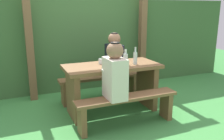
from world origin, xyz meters
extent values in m
plane|color=#3F8C41|center=(0.00, 0.00, 0.00)|extent=(12.00, 12.00, 0.00)
cube|color=#3B6234|center=(0.00, 1.60, 0.85)|extent=(6.40, 0.88, 1.69)
cube|color=brown|center=(-1.06, 0.98, 1.11)|extent=(0.12, 0.12, 2.23)
cube|color=brown|center=(1.06, 0.98, 1.11)|extent=(0.12, 0.12, 2.23)
cube|color=brown|center=(0.00, 0.00, 0.70)|extent=(1.40, 0.64, 0.05)
cube|color=brown|center=(-0.60, 0.00, 0.34)|extent=(0.08, 0.54, 0.68)
cube|color=brown|center=(0.60, 0.00, 0.34)|extent=(0.08, 0.54, 0.68)
cube|color=brown|center=(0.00, -0.52, 0.40)|extent=(1.40, 0.24, 0.04)
cube|color=brown|center=(-0.62, -0.52, 0.19)|extent=(0.07, 0.22, 0.38)
cube|color=brown|center=(0.62, -0.52, 0.19)|extent=(0.07, 0.22, 0.38)
cube|color=brown|center=(0.00, 0.52, 0.40)|extent=(1.40, 0.24, 0.04)
cube|color=brown|center=(-0.62, 0.52, 0.19)|extent=(0.07, 0.22, 0.38)
cube|color=brown|center=(0.62, 0.52, 0.19)|extent=(0.07, 0.22, 0.38)
cube|color=silver|center=(-0.18, -0.52, 0.68)|extent=(0.22, 0.34, 0.52)
sphere|color=#936B4C|center=(-0.18, -0.52, 1.03)|extent=(0.21, 0.21, 0.21)
cylinder|color=black|center=(-0.18, -0.52, 1.12)|extent=(0.12, 0.12, 0.02)
cylinder|color=silver|center=(-0.18, -0.38, 0.78)|extent=(0.25, 0.07, 0.15)
cube|color=black|center=(0.26, 0.52, 0.68)|extent=(0.22, 0.34, 0.52)
sphere|color=#936B4C|center=(0.26, 0.52, 1.03)|extent=(0.21, 0.21, 0.21)
cylinder|color=black|center=(0.26, 0.52, 1.12)|extent=(0.12, 0.12, 0.02)
cylinder|color=black|center=(0.26, 0.38, 0.78)|extent=(0.25, 0.07, 0.15)
cylinder|color=silver|center=(-0.13, 0.12, 0.77)|extent=(0.06, 0.06, 0.08)
cylinder|color=silver|center=(0.19, -0.06, 0.81)|extent=(0.07, 0.07, 0.16)
cylinder|color=silver|center=(0.19, -0.06, 0.92)|extent=(0.03, 0.03, 0.07)
cylinder|color=silver|center=(0.33, -0.10, 0.82)|extent=(0.06, 0.06, 0.18)
cylinder|color=silver|center=(0.33, -0.10, 0.95)|extent=(0.03, 0.03, 0.08)
cube|color=black|center=(-0.07, 0.16, 0.73)|extent=(0.13, 0.16, 0.01)
camera|label=1|loc=(-1.33, -3.17, 1.54)|focal=38.73mm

